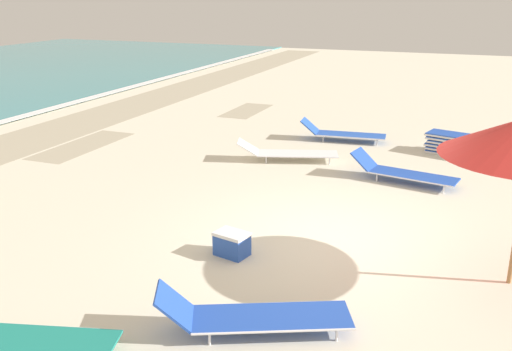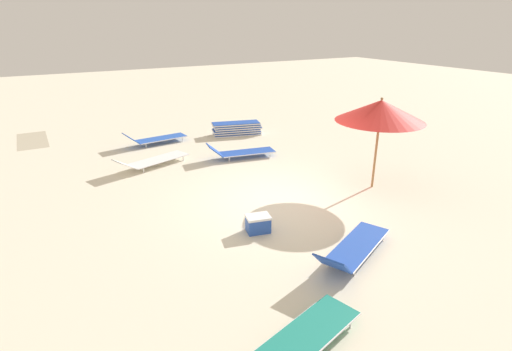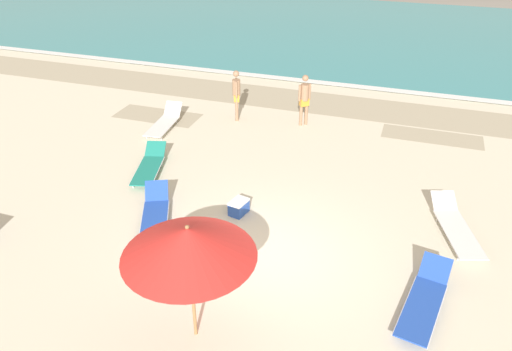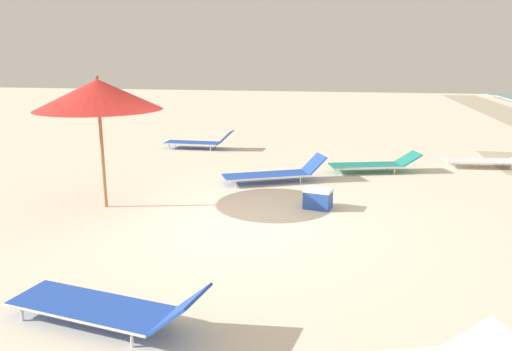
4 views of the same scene
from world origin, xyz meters
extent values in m
cube|color=beige|center=(0.00, 0.00, -0.08)|extent=(60.00, 60.00, 0.16)
cube|color=#B3A68B|center=(3.32, 7.56, 0.00)|extent=(3.17, 1.10, 0.00)
cube|color=#B3A68B|center=(9.01, 5.34, 0.00)|extent=(2.51, 1.02, 0.00)
cube|color=blue|center=(5.93, -1.66, 0.06)|extent=(1.05, 1.89, 0.03)
cube|color=silver|center=(5.93, -1.66, 0.03)|extent=(1.07, 1.93, 0.04)
cube|color=blue|center=(5.93, -1.67, 0.14)|extent=(1.05, 1.89, 0.03)
cube|color=silver|center=(5.93, -1.67, 0.11)|extent=(1.07, 1.93, 0.04)
cube|color=blue|center=(5.94, -1.64, 0.23)|extent=(1.05, 1.89, 0.03)
cube|color=silver|center=(5.94, -1.64, 0.20)|extent=(1.07, 1.93, 0.04)
cube|color=blue|center=(5.92, -1.70, 0.31)|extent=(1.05, 1.89, 0.03)
cube|color=silver|center=(5.92, -1.70, 0.28)|extent=(1.07, 1.93, 0.04)
cube|color=blue|center=(5.94, -1.66, 0.40)|extent=(1.05, 1.89, 0.03)
cube|color=silver|center=(5.94, -1.66, 0.37)|extent=(1.07, 1.93, 0.04)
cube|color=blue|center=(5.94, -1.63, 0.48)|extent=(1.05, 1.89, 0.03)
cube|color=silver|center=(5.94, -1.63, 0.45)|extent=(1.07, 1.93, 0.04)
cube|color=white|center=(4.05, 1.99, 0.17)|extent=(1.16, 1.96, 0.03)
cylinder|color=silver|center=(3.76, 1.90, 0.17)|extent=(0.62, 1.78, 0.03)
cylinder|color=silver|center=(4.33, 2.09, 0.17)|extent=(0.62, 1.78, 0.03)
cube|color=white|center=(3.68, 3.10, 0.32)|extent=(0.70, 0.64, 0.31)
cylinder|color=silver|center=(4.03, 1.22, 0.08)|extent=(0.03, 0.03, 0.16)
cylinder|color=silver|center=(4.52, 1.38, 0.08)|extent=(0.03, 0.03, 0.16)
cylinder|color=silver|center=(3.57, 2.60, 0.08)|extent=(0.03, 0.03, 0.16)
cylinder|color=silver|center=(4.06, 2.76, 0.08)|extent=(0.03, 0.03, 0.16)
cube|color=blue|center=(6.29, 1.22, 0.17)|extent=(0.79, 1.85, 0.03)
cylinder|color=silver|center=(6.00, 1.19, 0.17)|extent=(0.22, 1.79, 0.03)
cylinder|color=silver|center=(6.59, 1.26, 0.17)|extent=(0.22, 1.79, 0.03)
cube|color=blue|center=(6.17, 2.33, 0.35)|extent=(0.62, 0.50, 0.37)
cylinder|color=silver|center=(6.12, 0.50, 0.08)|extent=(0.03, 0.03, 0.16)
cylinder|color=silver|center=(6.62, 0.56, 0.08)|extent=(0.03, 0.03, 0.16)
cylinder|color=silver|center=(5.97, 1.89, 0.08)|extent=(0.03, 0.03, 0.16)
cylinder|color=silver|center=(6.47, 1.95, 0.08)|extent=(0.03, 0.03, 0.16)
cube|color=blue|center=(3.33, -0.74, 0.17)|extent=(0.91, 1.85, 0.03)
cylinder|color=silver|center=(3.04, -0.68, 0.17)|extent=(0.35, 1.75, 0.03)
cylinder|color=silver|center=(3.63, -0.79, 0.17)|extent=(0.35, 1.75, 0.03)
cube|color=blue|center=(3.53, 0.34, 0.35)|extent=(0.65, 0.54, 0.38)
cylinder|color=silver|center=(2.96, -1.37, 0.08)|extent=(0.03, 0.03, 0.16)
cylinder|color=silver|center=(3.46, -1.46, 0.08)|extent=(0.03, 0.03, 0.16)
cylinder|color=silver|center=(3.21, -0.01, 0.08)|extent=(0.03, 0.03, 0.16)
cylinder|color=silver|center=(3.71, -0.11, 0.08)|extent=(0.03, 0.03, 0.16)
cube|color=#1E8475|center=(-4.17, 2.33, 0.17)|extent=(1.03, 1.76, 0.03)
cylinder|color=silver|center=(-3.89, 2.41, 0.17)|extent=(0.48, 1.61, 0.03)
cylinder|color=silver|center=(-3.75, 1.77, 0.08)|extent=(0.03, 0.03, 0.16)
cube|color=blue|center=(-2.77, 0.15, 0.17)|extent=(1.32, 1.94, 0.03)
cylinder|color=silver|center=(-3.05, 0.03, 0.17)|extent=(0.80, 1.70, 0.03)
cylinder|color=silver|center=(-2.50, 0.28, 0.17)|extent=(0.80, 1.70, 0.03)
cube|color=blue|center=(-3.25, 1.18, 0.37)|extent=(0.70, 0.62, 0.40)
cylinder|color=silver|center=(-2.70, -0.61, 0.08)|extent=(0.03, 0.03, 0.16)
cylinder|color=silver|center=(-2.24, -0.40, 0.08)|extent=(0.03, 0.03, 0.16)
cylinder|color=silver|center=(-3.31, 0.70, 0.08)|extent=(0.03, 0.03, 0.16)
cylinder|color=silver|center=(-2.85, 0.92, 0.08)|extent=(0.03, 0.03, 0.16)
cube|color=blue|center=(-1.11, 1.40, 0.16)|extent=(0.44, 0.54, 0.32)
cube|color=white|center=(-1.11, 1.40, 0.35)|extent=(0.46, 0.57, 0.05)
camera|label=1|loc=(-8.27, -1.82, 3.83)|focal=40.00mm
camera|label=2|loc=(-7.59, 5.10, 4.20)|focal=28.00mm
camera|label=3|loc=(2.58, -8.21, 7.00)|focal=35.00mm
camera|label=4|loc=(7.74, 1.85, 2.78)|focal=35.00mm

